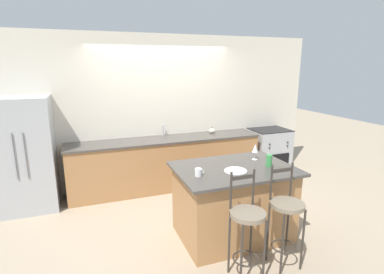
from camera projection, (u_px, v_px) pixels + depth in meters
name	position (u px, v px, depth m)	size (l,w,h in m)	color
ground_plane	(173.00, 195.00, 5.14)	(18.00, 18.00, 0.00)	tan
wall_back	(161.00, 111.00, 5.46)	(6.00, 0.07, 2.70)	beige
back_counter	(167.00, 163.00, 5.38)	(3.39, 0.67, 0.91)	#A87547
sink_faucet	(163.00, 128.00, 5.42)	(0.02, 0.13, 0.22)	#ADAFB5
kitchen_island	(233.00, 202.00, 3.82)	(1.46, 1.04, 0.93)	#A87547
refrigerator	(25.00, 155.00, 4.49)	(0.83, 0.73, 1.72)	#ADAFB5
oven_range	(269.00, 151.00, 6.09)	(0.73, 0.63, 0.92)	#ADAFB5
bar_stool_near	(247.00, 225.00, 3.01)	(0.36, 0.36, 1.14)	#332D28
bar_stool_far	(286.00, 214.00, 3.21)	(0.36, 0.36, 1.14)	#332D28
dinner_plate	(236.00, 171.00, 3.58)	(0.27, 0.27, 0.02)	white
wine_glass	(255.00, 149.00, 3.99)	(0.08, 0.08, 0.22)	white
coffee_mug	(198.00, 172.00, 3.42)	(0.11, 0.08, 0.09)	white
tumbler_cup	(269.00, 161.00, 3.74)	(0.08, 0.08, 0.15)	#3D934C
pumpkin_decoration	(212.00, 131.00, 5.66)	(0.11, 0.11, 0.11)	beige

